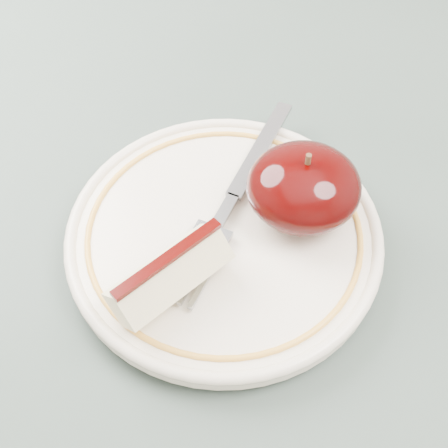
{
  "coord_description": "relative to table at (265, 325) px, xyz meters",
  "views": [
    {
      "loc": [
        -0.06,
        -0.23,
        1.13
      ],
      "look_at": [
        -0.03,
        0.02,
        0.78
      ],
      "focal_mm": 50.0,
      "sensor_mm": 36.0,
      "label": 1
    }
  ],
  "objects": [
    {
      "name": "table",
      "position": [
        0.0,
        0.0,
        0.0
      ],
      "size": [
        0.9,
        0.9,
        0.75
      ],
      "color": "brown",
      "rests_on": "ground"
    },
    {
      "name": "plate",
      "position": [
        -0.03,
        0.02,
        0.1
      ],
      "size": [
        0.23,
        0.23,
        0.02
      ],
      "color": "#EFE3C8",
      "rests_on": "table"
    },
    {
      "name": "apple_half",
      "position": [
        0.03,
        0.04,
        0.13
      ],
      "size": [
        0.08,
        0.08,
        0.06
      ],
      "color": "black",
      "rests_on": "plate"
    },
    {
      "name": "apple_wedge",
      "position": [
        -0.07,
        -0.02,
        0.12
      ],
      "size": [
        0.09,
        0.08,
        0.04
      ],
      "rotation": [
        0.0,
        0.0,
        0.64
      ],
      "color": "#F5E9B4",
      "rests_on": "plate"
    },
    {
      "name": "fork",
      "position": [
        -0.02,
        0.05,
        0.11
      ],
      "size": [
        0.12,
        0.18,
        0.0
      ],
      "rotation": [
        0.0,
        0.0,
        1.05
      ],
      "color": "gray",
      "rests_on": "plate"
    }
  ]
}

